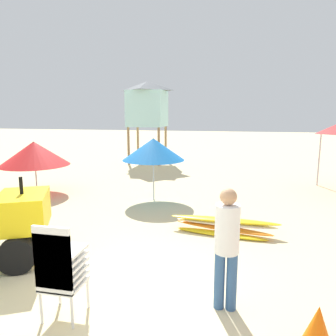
{
  "coord_description": "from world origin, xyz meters",
  "views": [
    {
      "loc": [
        1.75,
        -3.64,
        2.6
      ],
      "look_at": [
        0.15,
        3.89,
        1.23
      ],
      "focal_mm": 33.59,
      "sensor_mm": 36.0,
      "label": 1
    }
  ],
  "objects_px": {
    "surfboard_pile": "(224,226)",
    "traffic_cone_far": "(318,327)",
    "stacked_plastic_chairs": "(59,265)",
    "beach_umbrella_mid": "(34,153)",
    "lifeguard_near_left": "(227,241)",
    "lifeguard_tower": "(147,104)",
    "traffic_cone_near": "(2,213)",
    "beach_umbrella_left": "(153,149)"
  },
  "relations": [
    {
      "from": "surfboard_pile",
      "to": "traffic_cone_far",
      "type": "xyz_separation_m",
      "value": [
        1.14,
        -3.22,
        0.09
      ]
    },
    {
      "from": "traffic_cone_far",
      "to": "stacked_plastic_chairs",
      "type": "bearing_deg",
      "value": -177.09
    },
    {
      "from": "beach_umbrella_mid",
      "to": "traffic_cone_far",
      "type": "height_order",
      "value": "beach_umbrella_mid"
    },
    {
      "from": "lifeguard_near_left",
      "to": "lifeguard_tower",
      "type": "bearing_deg",
      "value": 110.34
    },
    {
      "from": "beach_umbrella_mid",
      "to": "traffic_cone_far",
      "type": "xyz_separation_m",
      "value": [
        7.22,
        -5.44,
        -1.05
      ]
    },
    {
      "from": "traffic_cone_near",
      "to": "beach_umbrella_mid",
      "type": "bearing_deg",
      "value": 108.49
    },
    {
      "from": "lifeguard_tower",
      "to": "beach_umbrella_mid",
      "type": "xyz_separation_m",
      "value": [
        -1.82,
        -6.87,
        -1.7
      ]
    },
    {
      "from": "traffic_cone_far",
      "to": "surfboard_pile",
      "type": "bearing_deg",
      "value": 109.54
    },
    {
      "from": "stacked_plastic_chairs",
      "to": "surfboard_pile",
      "type": "xyz_separation_m",
      "value": [
        1.89,
        3.38,
        -0.57
      ]
    },
    {
      "from": "beach_umbrella_mid",
      "to": "traffic_cone_far",
      "type": "bearing_deg",
      "value": -37.02
    },
    {
      "from": "surfboard_pile",
      "to": "lifeguard_near_left",
      "type": "distance_m",
      "value": 2.81
    },
    {
      "from": "beach_umbrella_left",
      "to": "traffic_cone_far",
      "type": "relative_size",
      "value": 3.6
    },
    {
      "from": "lifeguard_near_left",
      "to": "beach_umbrella_left",
      "type": "xyz_separation_m",
      "value": [
        -2.28,
        4.96,
        0.58
      ]
    },
    {
      "from": "stacked_plastic_chairs",
      "to": "traffic_cone_far",
      "type": "bearing_deg",
      "value": 2.91
    },
    {
      "from": "surfboard_pile",
      "to": "traffic_cone_near",
      "type": "height_order",
      "value": "traffic_cone_near"
    },
    {
      "from": "surfboard_pile",
      "to": "beach_umbrella_left",
      "type": "bearing_deg",
      "value": 133.7
    },
    {
      "from": "lifeguard_near_left",
      "to": "beach_umbrella_mid",
      "type": "relative_size",
      "value": 0.76
    },
    {
      "from": "stacked_plastic_chairs",
      "to": "lifeguard_near_left",
      "type": "xyz_separation_m",
      "value": [
        2.01,
        0.68,
        0.21
      ]
    },
    {
      "from": "surfboard_pile",
      "to": "lifeguard_near_left",
      "type": "bearing_deg",
      "value": -87.52
    },
    {
      "from": "lifeguard_near_left",
      "to": "traffic_cone_far",
      "type": "height_order",
      "value": "lifeguard_near_left"
    },
    {
      "from": "surfboard_pile",
      "to": "traffic_cone_near",
      "type": "xyz_separation_m",
      "value": [
        -5.2,
        -0.41,
        0.06
      ]
    },
    {
      "from": "lifeguard_near_left",
      "to": "beach_umbrella_mid",
      "type": "height_order",
      "value": "beach_umbrella_mid"
    },
    {
      "from": "surfboard_pile",
      "to": "beach_umbrella_mid",
      "type": "xyz_separation_m",
      "value": [
        -6.08,
        2.22,
        1.13
      ]
    },
    {
      "from": "surfboard_pile",
      "to": "lifeguard_near_left",
      "type": "relative_size",
      "value": 1.44
    },
    {
      "from": "traffic_cone_far",
      "to": "lifeguard_near_left",
      "type": "bearing_deg",
      "value": 152.91
    },
    {
      "from": "surfboard_pile",
      "to": "traffic_cone_far",
      "type": "bearing_deg",
      "value": -70.46
    },
    {
      "from": "stacked_plastic_chairs",
      "to": "surfboard_pile",
      "type": "bearing_deg",
      "value": 60.72
    },
    {
      "from": "traffic_cone_near",
      "to": "traffic_cone_far",
      "type": "xyz_separation_m",
      "value": [
        6.34,
        -2.82,
        0.02
      ]
    },
    {
      "from": "surfboard_pile",
      "to": "lifeguard_near_left",
      "type": "height_order",
      "value": "lifeguard_near_left"
    },
    {
      "from": "lifeguard_near_left",
      "to": "traffic_cone_near",
      "type": "xyz_separation_m",
      "value": [
        -5.31,
        2.29,
        -0.72
      ]
    },
    {
      "from": "surfboard_pile",
      "to": "beach_umbrella_left",
      "type": "distance_m",
      "value": 3.41
    },
    {
      "from": "beach_umbrella_left",
      "to": "traffic_cone_far",
      "type": "xyz_separation_m",
      "value": [
        3.3,
        -5.48,
        -1.27
      ]
    },
    {
      "from": "lifeguard_tower",
      "to": "traffic_cone_far",
      "type": "relative_size",
      "value": 8.0
    },
    {
      "from": "stacked_plastic_chairs",
      "to": "beach_umbrella_mid",
      "type": "bearing_deg",
      "value": 126.77
    },
    {
      "from": "lifeguard_near_left",
      "to": "beach_umbrella_mid",
      "type": "distance_m",
      "value": 7.92
    },
    {
      "from": "stacked_plastic_chairs",
      "to": "beach_umbrella_mid",
      "type": "relative_size",
      "value": 0.59
    },
    {
      "from": "traffic_cone_near",
      "to": "traffic_cone_far",
      "type": "relative_size",
      "value": 0.91
    },
    {
      "from": "lifeguard_tower",
      "to": "traffic_cone_near",
      "type": "distance_m",
      "value": 9.93
    },
    {
      "from": "beach_umbrella_left",
      "to": "beach_umbrella_mid",
      "type": "xyz_separation_m",
      "value": [
        -3.92,
        -0.04,
        -0.23
      ]
    },
    {
      "from": "lifeguard_near_left",
      "to": "traffic_cone_near",
      "type": "bearing_deg",
      "value": 156.68
    },
    {
      "from": "lifeguard_tower",
      "to": "beach_umbrella_left",
      "type": "height_order",
      "value": "lifeguard_tower"
    },
    {
      "from": "lifeguard_near_left",
      "to": "beach_umbrella_left",
      "type": "bearing_deg",
      "value": 114.66
    }
  ]
}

